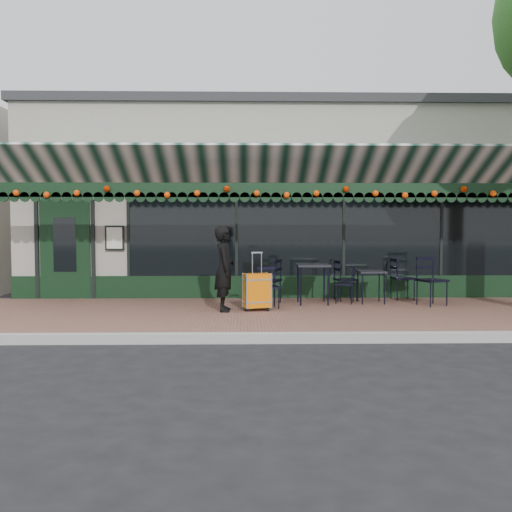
{
  "coord_description": "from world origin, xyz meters",
  "views": [
    {
      "loc": [
        -0.82,
        -8.1,
        1.73
      ],
      "look_at": [
        -0.61,
        1.6,
        1.22
      ],
      "focal_mm": 38.0,
      "sensor_mm": 36.0,
      "label": 1
    }
  ],
  "objects_px": {
    "cafe_table_b": "(313,268)",
    "chair_b_left": "(269,281)",
    "cafe_table_a": "(371,274)",
    "suitcase": "(257,291)",
    "chair_a_left": "(345,284)",
    "chair_a_right": "(403,279)",
    "chair_b_front": "(268,287)",
    "chair_b_right": "(346,280)",
    "chair_a_front": "(432,281)",
    "woman": "(224,269)"
  },
  "relations": [
    {
      "from": "suitcase",
      "to": "chair_a_right",
      "type": "xyz_separation_m",
      "value": [
        3.22,
        1.5,
        0.09
      ]
    },
    {
      "from": "woman",
      "to": "cafe_table_b",
      "type": "relative_size",
      "value": 1.94
    },
    {
      "from": "chair_a_right",
      "to": "chair_b_front",
      "type": "distance_m",
      "value": 3.22
    },
    {
      "from": "cafe_table_b",
      "to": "chair_a_front",
      "type": "xyz_separation_m",
      "value": [
        2.39,
        -0.28,
        -0.24
      ]
    },
    {
      "from": "chair_a_left",
      "to": "chair_a_front",
      "type": "relative_size",
      "value": 0.78
    },
    {
      "from": "chair_b_left",
      "to": "chair_b_front",
      "type": "xyz_separation_m",
      "value": [
        -0.03,
        -0.68,
        -0.06
      ]
    },
    {
      "from": "suitcase",
      "to": "chair_b_left",
      "type": "height_order",
      "value": "suitcase"
    },
    {
      "from": "suitcase",
      "to": "chair_a_front",
      "type": "bearing_deg",
      "value": -6.84
    },
    {
      "from": "chair_a_right",
      "to": "chair_b_front",
      "type": "height_order",
      "value": "chair_a_right"
    },
    {
      "from": "chair_b_right",
      "to": "chair_b_front",
      "type": "bearing_deg",
      "value": 110.77
    },
    {
      "from": "cafe_table_a",
      "to": "chair_a_right",
      "type": "relative_size",
      "value": 0.73
    },
    {
      "from": "cafe_table_a",
      "to": "cafe_table_b",
      "type": "distance_m",
      "value": 1.24
    },
    {
      "from": "chair_a_front",
      "to": "chair_b_front",
      "type": "relative_size",
      "value": 1.22
    },
    {
      "from": "cafe_table_a",
      "to": "woman",
      "type": "bearing_deg",
      "value": -161.24
    },
    {
      "from": "chair_a_right",
      "to": "chair_a_front",
      "type": "height_order",
      "value": "chair_a_front"
    },
    {
      "from": "cafe_table_b",
      "to": "chair_a_left",
      "type": "distance_m",
      "value": 0.77
    },
    {
      "from": "cafe_table_b",
      "to": "chair_b_left",
      "type": "bearing_deg",
      "value": 174.93
    },
    {
      "from": "cafe_table_b",
      "to": "chair_b_right",
      "type": "relative_size",
      "value": 0.93
    },
    {
      "from": "suitcase",
      "to": "chair_b_front",
      "type": "bearing_deg",
      "value": 36.8
    },
    {
      "from": "cafe_table_a",
      "to": "chair_b_left",
      "type": "xyz_separation_m",
      "value": [
        -2.14,
        0.0,
        -0.14
      ]
    },
    {
      "from": "cafe_table_a",
      "to": "chair_a_left",
      "type": "distance_m",
      "value": 0.59
    },
    {
      "from": "chair_a_right",
      "to": "chair_b_right",
      "type": "bearing_deg",
      "value": 89.05
    },
    {
      "from": "woman",
      "to": "cafe_table_a",
      "type": "distance_m",
      "value": 3.2
    },
    {
      "from": "chair_b_front",
      "to": "chair_a_front",
      "type": "bearing_deg",
      "value": -5.91
    },
    {
      "from": "cafe_table_a",
      "to": "cafe_table_b",
      "type": "bearing_deg",
      "value": -176.33
    },
    {
      "from": "chair_a_left",
      "to": "chair_b_front",
      "type": "distance_m",
      "value": 1.76
    },
    {
      "from": "chair_b_right",
      "to": "chair_a_right",
      "type": "bearing_deg",
      "value": -97.61
    },
    {
      "from": "cafe_table_b",
      "to": "chair_a_left",
      "type": "xyz_separation_m",
      "value": [
        0.68,
        0.08,
        -0.35
      ]
    },
    {
      "from": "suitcase",
      "to": "chair_b_right",
      "type": "height_order",
      "value": "suitcase"
    },
    {
      "from": "chair_a_left",
      "to": "chair_a_front",
      "type": "distance_m",
      "value": 1.75
    },
    {
      "from": "woman",
      "to": "chair_b_front",
      "type": "distance_m",
      "value": 1.0
    },
    {
      "from": "cafe_table_b",
      "to": "chair_b_right",
      "type": "xyz_separation_m",
      "value": [
        0.78,
        0.5,
        -0.3
      ]
    },
    {
      "from": "cafe_table_b",
      "to": "suitcase",
      "type": "bearing_deg",
      "value": -142.36
    },
    {
      "from": "chair_b_front",
      "to": "chair_a_right",
      "type": "bearing_deg",
      "value": 10.35
    },
    {
      "from": "cafe_table_a",
      "to": "chair_b_right",
      "type": "height_order",
      "value": "chair_b_right"
    },
    {
      "from": "suitcase",
      "to": "chair_a_left",
      "type": "xyz_separation_m",
      "value": [
        1.86,
        0.99,
        0.02
      ]
    },
    {
      "from": "chair_a_front",
      "to": "chair_b_right",
      "type": "relative_size",
      "value": 1.12
    },
    {
      "from": "cafe_table_b",
      "to": "chair_b_left",
      "type": "height_order",
      "value": "chair_b_left"
    },
    {
      "from": "chair_a_front",
      "to": "chair_b_left",
      "type": "bearing_deg",
      "value": 152.67
    },
    {
      "from": "chair_a_right",
      "to": "suitcase",
      "type": "bearing_deg",
      "value": 109.96
    },
    {
      "from": "cafe_table_a",
      "to": "chair_b_left",
      "type": "height_order",
      "value": "chair_b_left"
    },
    {
      "from": "cafe_table_b",
      "to": "chair_b_front",
      "type": "bearing_deg",
      "value": -147.85
    },
    {
      "from": "chair_a_front",
      "to": "chair_a_left",
      "type": "bearing_deg",
      "value": 147.04
    },
    {
      "from": "cafe_table_a",
      "to": "chair_a_front",
      "type": "relative_size",
      "value": 0.68
    },
    {
      "from": "cafe_table_b",
      "to": "chair_a_front",
      "type": "height_order",
      "value": "chair_a_front"
    },
    {
      "from": "chair_a_right",
      "to": "chair_b_right",
      "type": "distance_m",
      "value": 1.27
    },
    {
      "from": "chair_a_right",
      "to": "woman",
      "type": "bearing_deg",
      "value": 106.87
    },
    {
      "from": "woman",
      "to": "suitcase",
      "type": "height_order",
      "value": "woman"
    },
    {
      "from": "chair_b_left",
      "to": "chair_b_right",
      "type": "relative_size",
      "value": 1.05
    },
    {
      "from": "woman",
      "to": "chair_a_left",
      "type": "xyz_separation_m",
      "value": [
        2.47,
        1.02,
        -0.41
      ]
    }
  ]
}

